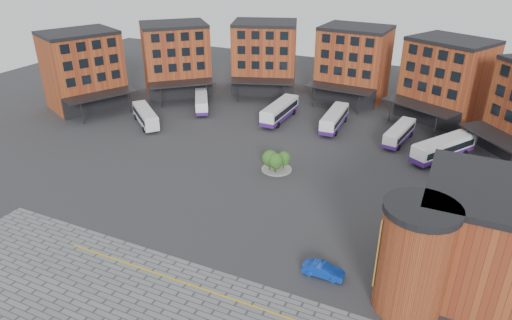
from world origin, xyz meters
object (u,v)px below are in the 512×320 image
at_px(bus_e, 399,133).
at_px(bus_f, 443,148).
at_px(bus_c, 280,111).
at_px(bus_a, 145,115).
at_px(blue_car, 323,270).
at_px(bus_b, 202,102).
at_px(bus_d, 334,119).
at_px(tree_island, 275,160).

distance_m(bus_e, bus_f, 8.01).
bearing_deg(bus_c, bus_a, -148.52).
distance_m(bus_e, blue_car, 36.99).
xyz_separation_m(bus_b, bus_d, (25.99, 1.65, 0.14)).
distance_m(bus_b, bus_f, 44.50).
bearing_deg(bus_d, bus_a, -159.47).
bearing_deg(bus_d, bus_f, -17.99).
height_order(bus_c, bus_d, bus_c).
relative_size(bus_d, bus_f, 0.98).
height_order(bus_b, bus_d, bus_d).
bearing_deg(bus_f, bus_a, -138.79).
bearing_deg(bus_d, bus_e, -9.28).
xyz_separation_m(tree_island, bus_a, (-27.94, 6.92, 0.06)).
height_order(bus_d, bus_f, bus_f).
distance_m(bus_a, bus_b, 12.10).
bearing_deg(tree_island, bus_a, 166.09).
relative_size(tree_island, bus_c, 0.37).
height_order(bus_a, bus_b, bus_a).
distance_m(tree_island, bus_b, 29.23).
height_order(bus_c, blue_car, bus_c).
relative_size(bus_e, blue_car, 2.45).
xyz_separation_m(bus_a, bus_d, (30.90, 12.71, -0.07)).
bearing_deg(bus_e, tree_island, -119.36).
distance_m(bus_d, bus_e, 11.43).
bearing_deg(bus_a, bus_f, -41.57).
relative_size(tree_island, blue_car, 1.07).
height_order(tree_island, bus_c, bus_c).
xyz_separation_m(tree_island, bus_b, (-23.04, 17.99, -0.15)).
distance_m(bus_a, bus_e, 43.70).
height_order(bus_c, bus_f, bus_f).
xyz_separation_m(bus_a, blue_car, (41.00, -25.73, -1.07)).
bearing_deg(bus_d, blue_car, -77.12).
relative_size(tree_island, bus_e, 0.43).
relative_size(bus_a, bus_c, 0.81).
bearing_deg(bus_c, blue_car, -60.85).
relative_size(bus_b, bus_f, 0.87).
xyz_separation_m(tree_island, bus_c, (-7.15, 19.11, 0.10)).
height_order(bus_d, blue_car, bus_d).
bearing_deg(tree_island, bus_d, 81.44).
distance_m(bus_c, bus_e, 21.45).
bearing_deg(bus_a, bus_b, 15.98).
distance_m(bus_a, bus_c, 24.11).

